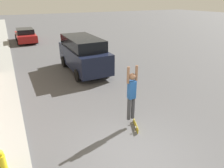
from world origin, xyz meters
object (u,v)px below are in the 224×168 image
object	(u,v)px
fire_hydrant	(2,161)
car_down_street	(26,35)
skateboarder	(132,93)
skateboard	(135,125)
suv_parked	(83,54)

from	to	relation	value
fire_hydrant	car_down_street	bearing A→B (deg)	82.61
skateboarder	skateboard	distance (m)	1.29
skateboard	suv_parked	bearing A→B (deg)	86.22
skateboarder	skateboard	world-z (taller)	skateboarder
car_down_street	fire_hydrant	xyz separation A→B (m)	(-2.39, -18.42, -0.26)
suv_parked	car_down_street	xyz separation A→B (m)	(-2.34, 11.64, -0.46)
skateboard	fire_hydrant	xyz separation A→B (m)	(-4.29, -0.12, 0.34)
car_down_street	skateboarder	bearing A→B (deg)	-84.38
suv_parked	skateboarder	bearing A→B (deg)	-94.87
car_down_street	skateboard	distance (m)	18.41
fire_hydrant	skateboard	bearing A→B (deg)	1.66
skateboarder	skateboard	xyz separation A→B (m)	(0.11, -0.17, -1.28)
suv_parked	car_down_street	distance (m)	11.88
skateboard	skateboarder	bearing A→B (deg)	123.62
car_down_street	skateboarder	distance (m)	18.23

